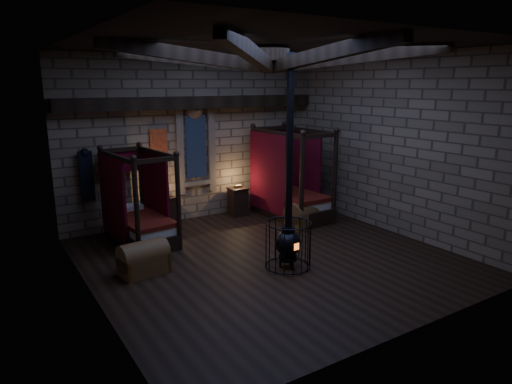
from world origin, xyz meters
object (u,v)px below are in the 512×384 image
trunk_left (144,259)px  stove (288,239)px  bed_left (139,220)px  trunk_right (303,215)px  bed_right (289,195)px

trunk_left → stove: (2.48, -1.22, 0.29)m
bed_left → stove: (1.97, -3.00, 0.07)m
trunk_left → trunk_right: trunk_right is taller
bed_right → trunk_right: (-0.23, -0.91, -0.28)m
bed_left → trunk_left: bed_left is taller
bed_left → bed_right: bearing=-7.6°
bed_left → stove: size_ratio=0.51×
bed_right → stove: (-2.13, -2.85, 0.00)m
stove → bed_right: bearing=50.6°
bed_right → stove: stove is taller
bed_right → trunk_left: 4.90m
bed_left → trunk_right: size_ratio=2.03×
trunk_left → trunk_right: (4.38, 0.73, 0.01)m
bed_left → trunk_right: 4.01m
bed_right → stove: bearing=-128.1°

